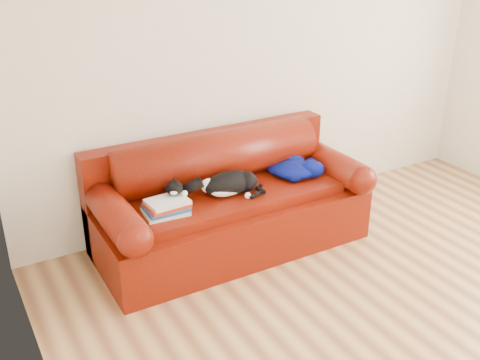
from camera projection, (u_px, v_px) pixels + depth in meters
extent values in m
plane|color=brown|center=(429.00, 323.00, 3.64)|extent=(4.50, 4.50, 0.00)
cube|color=beige|center=(269.00, 64.00, 4.69)|extent=(4.50, 0.02, 2.60)
cube|color=beige|center=(45.00, 234.00, 2.09)|extent=(0.02, 4.00, 2.60)
cube|color=#430302|center=(231.00, 222.00, 4.45)|extent=(2.10, 0.90, 0.42)
cube|color=#430302|center=(234.00, 197.00, 4.31)|extent=(1.66, 0.62, 0.10)
cylinder|color=black|center=(135.00, 298.00, 3.84)|extent=(0.06, 0.06, 0.05)
cylinder|color=black|center=(347.00, 231.00, 4.68)|extent=(0.06, 0.06, 0.05)
cylinder|color=black|center=(106.00, 253.00, 4.37)|extent=(0.06, 0.06, 0.05)
cylinder|color=black|center=(301.00, 201.00, 5.21)|extent=(0.06, 0.06, 0.05)
cube|color=#430302|center=(210.00, 181.00, 4.65)|extent=(2.10, 0.18, 0.85)
cylinder|color=#430302|center=(215.00, 157.00, 4.45)|extent=(1.70, 0.40, 0.40)
cylinder|color=#430302|center=(113.00, 212.00, 3.89)|extent=(0.24, 0.88, 0.24)
sphere|color=#430302|center=(135.00, 240.00, 3.55)|extent=(0.24, 0.24, 0.24)
cylinder|color=#430302|center=(327.00, 161.00, 4.73)|extent=(0.24, 0.88, 0.24)
sphere|color=#430302|center=(362.00, 180.00, 4.38)|extent=(0.24, 0.24, 0.24)
cube|color=beige|center=(167.00, 211.00, 3.96)|extent=(0.32, 0.25, 0.02)
cube|color=white|center=(167.00, 211.00, 3.96)|extent=(0.31, 0.24, 0.02)
cube|color=#1B4C96|center=(167.00, 208.00, 3.95)|extent=(0.30, 0.23, 0.02)
cube|color=white|center=(167.00, 208.00, 3.95)|extent=(0.29, 0.22, 0.02)
cube|color=#A02C12|center=(166.00, 205.00, 3.94)|extent=(0.29, 0.23, 0.02)
cube|color=white|center=(166.00, 205.00, 3.94)|extent=(0.28, 0.21, 0.02)
cube|color=silver|center=(166.00, 202.00, 3.93)|extent=(0.29, 0.23, 0.02)
cube|color=white|center=(166.00, 202.00, 3.93)|extent=(0.28, 0.22, 0.02)
ellipsoid|color=black|center=(230.00, 183.00, 4.22)|extent=(0.47, 0.36, 0.17)
ellipsoid|color=white|center=(229.00, 190.00, 4.18)|extent=(0.32, 0.22, 0.11)
ellipsoid|color=white|center=(209.00, 186.00, 4.17)|extent=(0.15, 0.14, 0.11)
ellipsoid|color=black|center=(246.00, 183.00, 4.25)|extent=(0.22, 0.22, 0.15)
ellipsoid|color=black|center=(193.00, 179.00, 4.15)|extent=(0.16, 0.15, 0.11)
ellipsoid|color=white|center=(193.00, 183.00, 4.12)|extent=(0.07, 0.07, 0.04)
sphere|color=#BF7272|center=(192.00, 183.00, 4.11)|extent=(0.01, 0.01, 0.01)
cone|color=black|center=(195.00, 174.00, 4.11)|extent=(0.06, 0.05, 0.05)
cone|color=black|center=(194.00, 171.00, 4.16)|extent=(0.06, 0.05, 0.05)
cylinder|color=black|center=(259.00, 189.00, 4.26)|extent=(0.05, 0.15, 0.04)
sphere|color=white|center=(204.00, 196.00, 4.17)|extent=(0.04, 0.04, 0.04)
sphere|color=white|center=(248.00, 196.00, 4.17)|extent=(0.04, 0.04, 0.04)
ellipsoid|color=#02114D|center=(294.00, 169.00, 4.53)|extent=(0.43, 0.41, 0.12)
ellipsoid|color=#02114D|center=(311.00, 168.00, 4.52)|extent=(0.26, 0.24, 0.14)
ellipsoid|color=#02114D|center=(281.00, 169.00, 4.57)|extent=(0.27, 0.30, 0.09)
ellipsoid|color=#02114D|center=(294.00, 162.00, 4.63)|extent=(0.22, 0.19, 0.14)
ellipsoid|color=#02114D|center=(294.00, 175.00, 4.45)|extent=(0.17, 0.18, 0.09)
ellipsoid|color=white|center=(304.00, 169.00, 4.49)|extent=(0.17, 0.09, 0.04)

